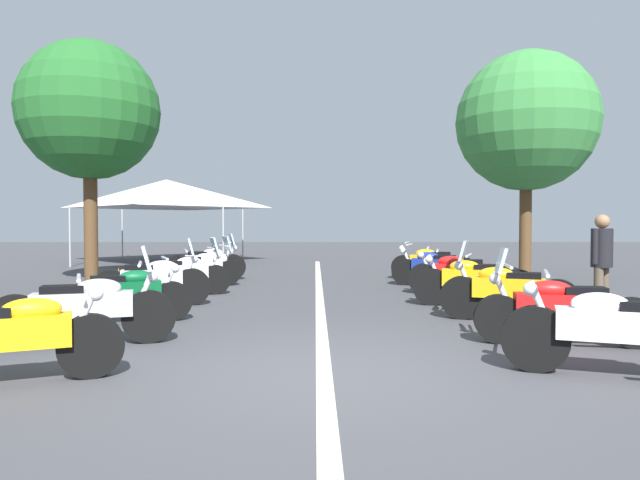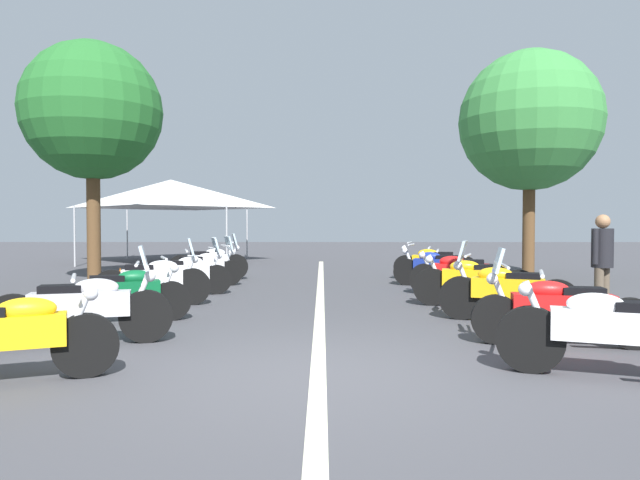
# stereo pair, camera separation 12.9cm
# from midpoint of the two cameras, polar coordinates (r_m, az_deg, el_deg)

# --- Properties ---
(ground_plane) EXTENTS (80.00, 80.00, 0.00)m
(ground_plane) POSITION_cam_midpoint_polar(r_m,az_deg,el_deg) (5.65, -0.24, -13.58)
(ground_plane) COLOR #424247
(lane_centre_stripe) EXTENTS (22.37, 0.16, 0.01)m
(lane_centre_stripe) POSITION_cam_midpoint_polar(r_m,az_deg,el_deg) (10.95, -0.36, -6.12)
(lane_centre_stripe) COLOR beige
(lane_centre_stripe) RESTS_ON ground_plane
(motorcycle_left_row_0) EXTENTS (0.97, 1.89, 0.99)m
(motorcycle_left_row_0) POSITION_cam_midpoint_polar(r_m,az_deg,el_deg) (5.99, -29.19, -8.53)
(motorcycle_left_row_0) COLOR black
(motorcycle_left_row_0) RESTS_ON ground_plane
(motorcycle_left_row_1) EXTENTS (0.85, 2.13, 1.22)m
(motorcycle_left_row_1) POSITION_cam_midpoint_polar(r_m,az_deg,el_deg) (7.46, -23.03, -6.28)
(motorcycle_left_row_1) COLOR black
(motorcycle_left_row_1) RESTS_ON ground_plane
(motorcycle_left_row_2) EXTENTS (0.96, 1.90, 0.98)m
(motorcycle_left_row_2) POSITION_cam_midpoint_polar(r_m,az_deg,el_deg) (8.92, -19.47, -5.14)
(motorcycle_left_row_2) COLOR black
(motorcycle_left_row_2) RESTS_ON ground_plane
(motorcycle_left_row_3) EXTENTS (0.82, 2.02, 1.23)m
(motorcycle_left_row_3) POSITION_cam_midpoint_polar(r_m,az_deg,el_deg) (10.57, -16.79, -3.89)
(motorcycle_left_row_3) COLOR black
(motorcycle_left_row_3) RESTS_ON ground_plane
(motorcycle_left_row_4) EXTENTS (0.99, 1.97, 1.20)m
(motorcycle_left_row_4) POSITION_cam_midpoint_polar(r_m,az_deg,el_deg) (11.97, -14.07, -3.30)
(motorcycle_left_row_4) COLOR black
(motorcycle_left_row_4) RESTS_ON ground_plane
(motorcycle_left_row_5) EXTENTS (1.08, 1.85, 1.19)m
(motorcycle_left_row_5) POSITION_cam_midpoint_polar(r_m,az_deg,el_deg) (13.55, -12.28, -2.74)
(motorcycle_left_row_5) COLOR black
(motorcycle_left_row_5) RESTS_ON ground_plane
(motorcycle_left_row_6) EXTENTS (0.83, 2.04, 1.23)m
(motorcycle_left_row_6) POSITION_cam_midpoint_polar(r_m,az_deg,el_deg) (15.13, -11.57, -2.19)
(motorcycle_left_row_6) COLOR black
(motorcycle_left_row_6) RESTS_ON ground_plane
(motorcycle_right_row_0) EXTENTS (0.98, 2.11, 1.01)m
(motorcycle_right_row_0) POSITION_cam_midpoint_polar(r_m,az_deg,el_deg) (6.14, 27.36, -8.09)
(motorcycle_right_row_0) COLOR black
(motorcycle_right_row_0) RESTS_ON ground_plane
(motorcycle_right_row_1) EXTENTS (0.79, 2.14, 1.19)m
(motorcycle_right_row_1) POSITION_cam_midpoint_polar(r_m,az_deg,el_deg) (7.48, 22.80, -6.37)
(motorcycle_right_row_1) COLOR black
(motorcycle_right_row_1) RESTS_ON ground_plane
(motorcycle_right_row_2) EXTENTS (0.96, 1.96, 1.23)m
(motorcycle_right_row_2) POSITION_cam_midpoint_polar(r_m,az_deg,el_deg) (9.00, 17.92, -4.86)
(motorcycle_right_row_2) COLOR black
(motorcycle_right_row_2) RESTS_ON ground_plane
(motorcycle_right_row_3) EXTENTS (0.83, 2.17, 1.02)m
(motorcycle_right_row_3) POSITION_cam_midpoint_polar(r_m,az_deg,el_deg) (10.49, 14.91, -3.96)
(motorcycle_right_row_3) COLOR black
(motorcycle_right_row_3) RESTS_ON ground_plane
(motorcycle_right_row_4) EXTENTS (0.83, 2.12, 1.00)m
(motorcycle_right_row_4) POSITION_cam_midpoint_polar(r_m,az_deg,el_deg) (12.17, 13.52, -3.23)
(motorcycle_right_row_4) COLOR black
(motorcycle_right_row_4) RESTS_ON ground_plane
(motorcycle_right_row_5) EXTENTS (0.98, 2.02, 1.00)m
(motorcycle_right_row_5) POSITION_cam_midpoint_polar(r_m,az_deg,el_deg) (13.66, 11.24, -2.68)
(motorcycle_right_row_5) COLOR black
(motorcycle_right_row_5) RESTS_ON ground_plane
(motorcycle_right_row_6) EXTENTS (0.94, 2.12, 1.00)m
(motorcycle_right_row_6) POSITION_cam_midpoint_polar(r_m,az_deg,el_deg) (15.21, 10.97, -2.24)
(motorcycle_right_row_6) COLOR black
(motorcycle_right_row_6) RESTS_ON ground_plane
(traffic_cone_0) EXTENTS (0.36, 0.36, 0.61)m
(traffic_cone_0) POSITION_cam_midpoint_polar(r_m,az_deg,el_deg) (11.92, -19.94, -4.19)
(traffic_cone_0) COLOR orange
(traffic_cone_0) RESTS_ON ground_plane
(traffic_cone_1) EXTENTS (0.36, 0.36, 0.61)m
(traffic_cone_1) POSITION_cam_midpoint_polar(r_m,az_deg,el_deg) (13.46, 17.20, -3.50)
(traffic_cone_1) COLOR orange
(traffic_cone_1) RESTS_ON ground_plane
(bystander_0) EXTENTS (0.36, 0.44, 1.63)m
(bystander_0) POSITION_cam_midpoint_polar(r_m,az_deg,el_deg) (9.81, 26.23, -1.63)
(bystander_0) COLOR brown
(bystander_0) RESTS_ON ground_plane
(roadside_tree_0) EXTENTS (3.30, 3.30, 5.84)m
(roadside_tree_0) POSITION_cam_midpoint_polar(r_m,az_deg,el_deg) (14.91, -22.49, 11.91)
(roadside_tree_0) COLOR brown
(roadside_tree_0) RESTS_ON ground_plane
(roadside_tree_1) EXTENTS (3.74, 3.74, 6.11)m
(roadside_tree_1) POSITION_cam_midpoint_polar(r_m,az_deg,el_deg) (16.46, 19.92, 11.15)
(roadside_tree_1) COLOR brown
(roadside_tree_1) RESTS_ON ground_plane
(event_tent) EXTENTS (5.84, 5.84, 3.20)m
(event_tent) POSITION_cam_midpoint_polar(r_m,az_deg,el_deg) (22.83, -15.41, 4.53)
(event_tent) COLOR white
(event_tent) RESTS_ON ground_plane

